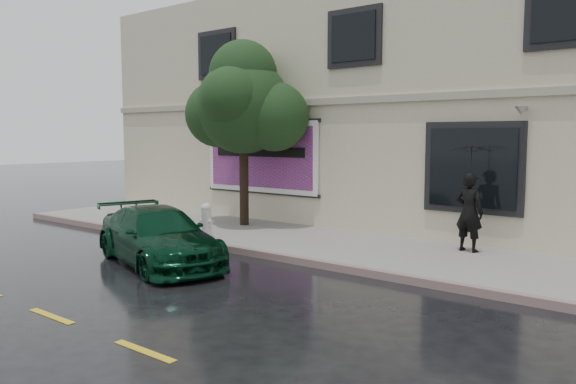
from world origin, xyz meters
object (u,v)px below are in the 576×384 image
Objects in this scene: car at (158,236)px; street_tree at (243,107)px; fire_hydrant at (206,221)px; pedestrian at (469,212)px.

car is 5.37m from street_tree.
fire_hydrant is (-0.76, 2.10, -0.01)m from car.
car is at bearing -70.66° from street_tree.
street_tree reaches higher than pedestrian.
car is 6.70m from pedestrian.
street_tree reaches higher than car.
car is 0.87× the size of street_tree.
car is 4.59× the size of fire_hydrant.
fire_hydrant is (-5.64, -2.48, -0.44)m from pedestrian.
pedestrian is at bearing -28.96° from car.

